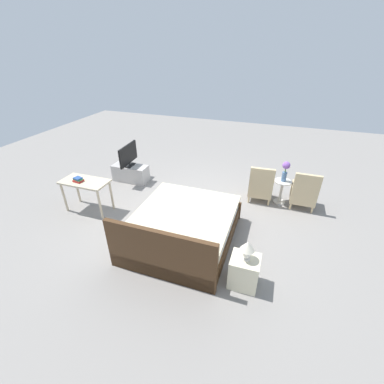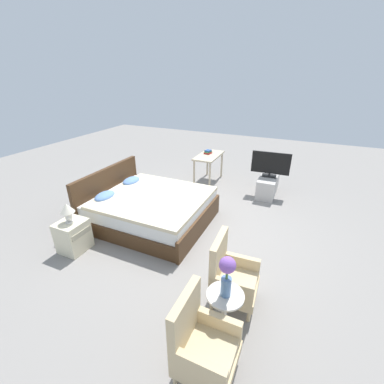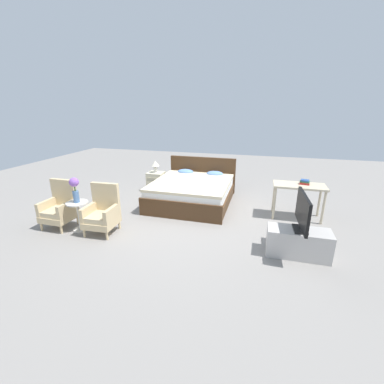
# 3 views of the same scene
# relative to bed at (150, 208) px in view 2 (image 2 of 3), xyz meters

# --- Properties ---
(ground_plane) EXTENTS (16.00, 16.00, 0.00)m
(ground_plane) POSITION_rel_bed_xyz_m (0.18, -1.02, -0.30)
(ground_plane) COLOR gray
(bed) EXTENTS (1.84, 2.13, 0.96)m
(bed) POSITION_rel_bed_xyz_m (0.00, 0.00, 0.00)
(bed) COLOR #472D19
(bed) RESTS_ON ground_plane
(armchair_by_window_left) EXTENTS (0.54, 0.54, 0.92)m
(armchair_by_window_left) POSITION_rel_bed_xyz_m (-2.18, -1.98, 0.08)
(armchair_by_window_left) COLOR #CCB284
(armchair_by_window_left) RESTS_ON ground_plane
(armchair_by_window_right) EXTENTS (0.57, 0.57, 0.92)m
(armchair_by_window_right) POSITION_rel_bed_xyz_m (-1.23, -1.98, 0.08)
(armchair_by_window_right) COLOR #CCB284
(armchair_by_window_right) RESTS_ON ground_plane
(side_table) EXTENTS (0.40, 0.40, 0.57)m
(side_table) POSITION_rel_bed_xyz_m (-1.70, -2.05, 0.06)
(side_table) COLOR beige
(side_table) RESTS_ON ground_plane
(flower_vase) EXTENTS (0.17, 0.17, 0.48)m
(flower_vase) POSITION_rel_bed_xyz_m (-1.70, -2.05, 0.57)
(flower_vase) COLOR #4C709E
(flower_vase) RESTS_ON side_table
(nightstand) EXTENTS (0.44, 0.41, 0.52)m
(nightstand) POSITION_rel_bed_xyz_m (-1.26, 0.65, -0.03)
(nightstand) COLOR beige
(nightstand) RESTS_ON ground_plane
(table_lamp) EXTENTS (0.22, 0.22, 0.33)m
(table_lamp) POSITION_rel_bed_xyz_m (-1.26, 0.65, 0.44)
(table_lamp) COLOR silver
(table_lamp) RESTS_ON nightstand
(tv_stand) EXTENTS (0.96, 0.40, 0.45)m
(tv_stand) POSITION_rel_bed_xyz_m (2.24, -1.89, -0.07)
(tv_stand) COLOR #B7B2AD
(tv_stand) RESTS_ON ground_plane
(tv_flatscreen) EXTENTS (0.22, 0.87, 0.58)m
(tv_flatscreen) POSITION_rel_bed_xyz_m (2.24, -1.89, 0.46)
(tv_flatscreen) COLOR black
(tv_flatscreen) RESTS_ON tv_stand
(vanity_desk) EXTENTS (1.04, 0.52, 0.74)m
(vanity_desk) POSITION_rel_bed_xyz_m (2.38, -0.31, 0.33)
(vanity_desk) COLOR beige
(vanity_desk) RESTS_ON ground_plane
(book_stack) EXTENTS (0.21, 0.18, 0.10)m
(book_stack) POSITION_rel_bed_xyz_m (2.48, -0.25, 0.49)
(book_stack) COLOR #AD2823
(book_stack) RESTS_ON vanity_desk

